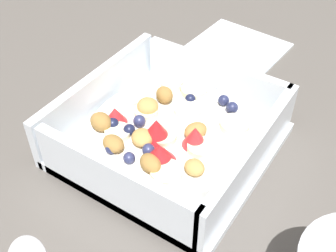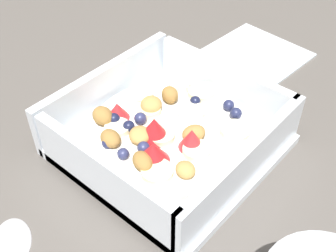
% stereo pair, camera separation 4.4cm
% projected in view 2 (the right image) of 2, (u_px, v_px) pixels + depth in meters
% --- Properties ---
extents(ground_plane, '(2.40, 2.40, 0.00)m').
position_uv_depth(ground_plane, '(182.00, 140.00, 0.46)').
color(ground_plane, '#56514C').
extents(fruit_bowl, '(0.19, 0.19, 0.06)m').
position_uv_depth(fruit_bowl, '(167.00, 133.00, 0.44)').
color(fruit_bowl, white).
rests_on(fruit_bowl, ground).
extents(folded_napkin, '(0.13, 0.13, 0.01)m').
position_uv_depth(folded_napkin, '(255.00, 54.00, 0.58)').
color(folded_napkin, silver).
rests_on(folded_napkin, ground).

